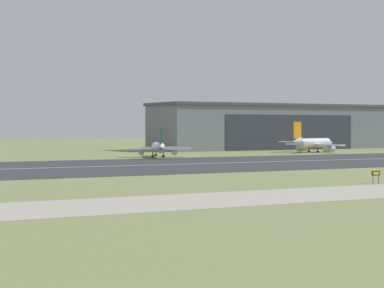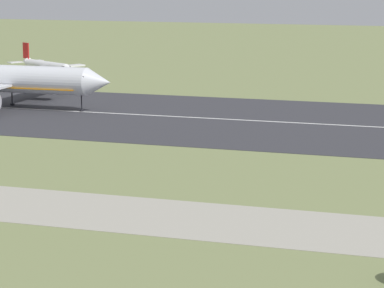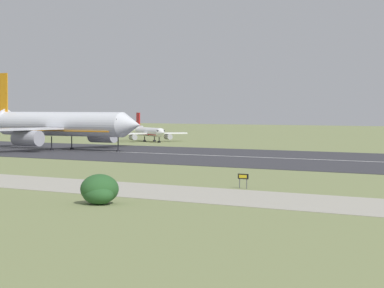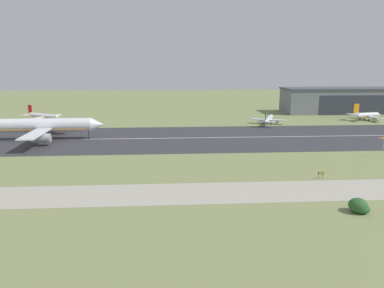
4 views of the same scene
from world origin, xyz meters
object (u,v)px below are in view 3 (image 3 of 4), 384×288
object	(u,v)px
airplane_landing	(60,125)
runway_sign	(243,178)
shrub_clump	(99,191)
airplane_parked_centre	(149,132)

from	to	relation	value
airplane_landing	runway_sign	size ratio (longest dim) A/B	29.14
airplane_landing	shrub_clump	distance (m)	117.73
airplane_landing	shrub_clump	xyz separation A→B (m)	(86.15, -80.12, -4.41)
airplane_landing	shrub_clump	size ratio (longest dim) A/B	12.77
airplane_parked_centre	runway_sign	bearing A→B (deg)	-46.20
airplane_landing	runway_sign	xyz separation A→B (m)	(87.81, -57.37, -4.38)
airplane_parked_centre	airplane_landing	bearing A→B (deg)	-72.38
airplane_parked_centre	shrub_clump	size ratio (longest dim) A/B	5.75
airplane_landing	airplane_parked_centre	distance (m)	53.74
airplane_parked_centre	shrub_clump	distance (m)	166.48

